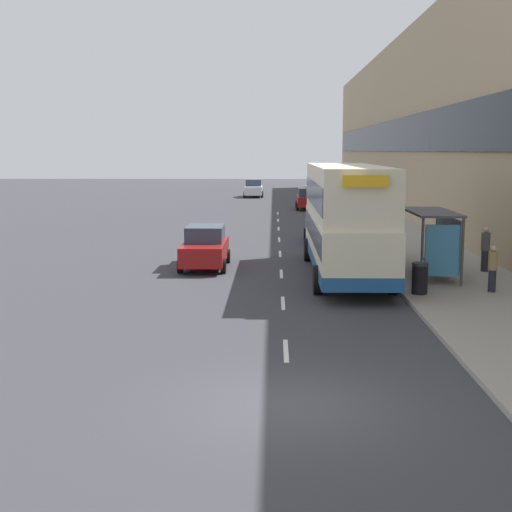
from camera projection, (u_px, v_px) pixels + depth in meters
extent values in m
plane|color=#38383D|center=(289.00, 406.00, 13.71)|extent=(220.00, 220.00, 0.00)
cube|color=gray|center=(368.00, 217.00, 51.61)|extent=(5.00, 93.00, 0.14)
cube|color=tan|center=(426.00, 124.00, 50.54)|extent=(3.00, 93.00, 13.39)
cube|color=black|center=(404.00, 134.00, 50.67)|extent=(0.12, 89.28, 2.41)
cube|color=silver|center=(286.00, 351.00, 17.46)|extent=(0.12, 2.00, 0.01)
cube|color=silver|center=(283.00, 303.00, 22.90)|extent=(0.12, 2.00, 0.01)
cube|color=silver|center=(281.00, 274.00, 28.34)|extent=(0.12, 2.00, 0.01)
cube|color=silver|center=(280.00, 254.00, 33.78)|extent=(0.12, 2.00, 0.01)
cube|color=silver|center=(279.00, 240.00, 39.21)|extent=(0.12, 2.00, 0.01)
cube|color=silver|center=(279.00, 229.00, 44.65)|extent=(0.12, 2.00, 0.01)
cube|color=silver|center=(278.00, 220.00, 50.09)|extent=(0.12, 2.00, 0.01)
cube|color=silver|center=(278.00, 213.00, 55.53)|extent=(0.12, 2.00, 0.01)
cube|color=#4C4C51|center=(431.00, 212.00, 26.72)|extent=(1.60, 4.20, 0.08)
cylinder|color=#4C4C51|center=(422.00, 252.00, 24.94)|extent=(0.10, 0.10, 2.40)
cylinder|color=#4C4C51|center=(402.00, 238.00, 28.90)|extent=(0.10, 0.10, 2.40)
cylinder|color=#4C4C51|center=(462.00, 252.00, 24.91)|extent=(0.10, 0.10, 2.40)
cylinder|color=#4C4C51|center=(437.00, 238.00, 28.86)|extent=(0.10, 0.10, 2.40)
cube|color=#99A8B2|center=(448.00, 242.00, 26.87)|extent=(0.04, 3.68, 1.92)
cube|color=#3F8CBF|center=(442.00, 251.00, 24.97)|extent=(1.19, 0.10, 1.82)
cube|color=maroon|center=(436.00, 264.00, 27.00)|extent=(0.36, 2.80, 0.08)
cube|color=beige|center=(345.00, 240.00, 27.63)|extent=(2.55, 11.49, 1.85)
cube|color=beige|center=(346.00, 191.00, 27.36)|extent=(2.50, 11.15, 1.95)
cube|color=#1E518C|center=(345.00, 258.00, 27.74)|extent=(2.58, 11.55, 0.45)
cube|color=#2D3847|center=(345.00, 230.00, 27.58)|extent=(2.58, 10.80, 0.81)
cube|color=#2D3847|center=(346.00, 193.00, 27.37)|extent=(2.55, 10.80, 0.94)
cube|color=yellow|center=(366.00, 181.00, 21.60)|extent=(1.40, 0.08, 0.36)
cylinder|color=black|center=(307.00, 250.00, 31.67)|extent=(0.30, 1.00, 1.00)
cylinder|color=black|center=(365.00, 250.00, 31.60)|extent=(0.30, 1.00, 1.00)
cylinder|color=black|center=(318.00, 280.00, 24.28)|extent=(0.30, 1.00, 1.00)
cylinder|color=black|center=(393.00, 280.00, 24.22)|extent=(0.30, 1.00, 1.00)
cube|color=maroon|center=(308.00, 201.00, 59.18)|extent=(1.77, 4.18, 0.82)
cube|color=#2D3847|center=(308.00, 192.00, 58.86)|extent=(1.56, 2.01, 0.67)
cylinder|color=black|center=(297.00, 205.00, 60.54)|extent=(0.20, 0.60, 0.60)
cylinder|color=black|center=(317.00, 205.00, 60.50)|extent=(0.20, 0.60, 0.60)
cylinder|color=black|center=(298.00, 207.00, 57.98)|extent=(0.20, 0.60, 0.60)
cylinder|color=black|center=(319.00, 207.00, 57.94)|extent=(0.20, 0.60, 0.60)
cube|color=navy|center=(324.00, 229.00, 38.19)|extent=(1.85, 4.12, 0.77)
cube|color=#2D3847|center=(324.00, 216.00, 37.89)|extent=(1.63, 1.98, 0.63)
cylinder|color=black|center=(306.00, 233.00, 39.54)|extent=(0.20, 0.60, 0.60)
cylinder|color=black|center=(339.00, 234.00, 39.49)|extent=(0.20, 0.60, 0.60)
cylinder|color=black|center=(308.00, 239.00, 37.01)|extent=(0.20, 0.60, 0.60)
cylinder|color=black|center=(343.00, 239.00, 36.96)|extent=(0.20, 0.60, 0.60)
cube|color=silver|center=(254.00, 190.00, 75.05)|extent=(1.82, 4.60, 0.85)
cube|color=#2D3847|center=(254.00, 183.00, 75.16)|extent=(1.60, 2.21, 0.69)
cylinder|color=black|center=(262.00, 195.00, 73.68)|extent=(0.20, 0.60, 0.60)
cylinder|color=black|center=(244.00, 195.00, 73.72)|extent=(0.20, 0.60, 0.60)
cylinder|color=black|center=(262.00, 193.00, 76.49)|extent=(0.20, 0.60, 0.60)
cylinder|color=black|center=(245.00, 193.00, 76.54)|extent=(0.20, 0.60, 0.60)
cube|color=maroon|center=(205.00, 251.00, 29.72)|extent=(1.73, 4.36, 0.79)
cube|color=#2D3847|center=(205.00, 234.00, 29.83)|extent=(1.52, 2.10, 0.65)
cylinder|color=black|center=(223.00, 266.00, 28.42)|extent=(0.20, 0.60, 0.60)
cylinder|color=black|center=(180.00, 266.00, 28.47)|extent=(0.20, 0.60, 0.60)
cylinder|color=black|center=(228.00, 256.00, 31.10)|extent=(0.20, 0.60, 0.60)
cylinder|color=black|center=(188.00, 256.00, 31.14)|extent=(0.20, 0.60, 0.60)
cylinder|color=#23232D|center=(492.00, 281.00, 23.98)|extent=(0.25, 0.25, 0.75)
cylinder|color=#997F51|center=(493.00, 261.00, 23.88)|extent=(0.31, 0.31, 0.62)
sphere|color=tan|center=(494.00, 249.00, 23.82)|extent=(0.20, 0.20, 0.20)
cylinder|color=#23232D|center=(485.00, 261.00, 28.07)|extent=(0.28, 0.28, 0.83)
cylinder|color=#4C4C51|center=(486.00, 242.00, 27.96)|extent=(0.35, 0.35, 0.69)
sphere|color=tan|center=(486.00, 230.00, 27.89)|extent=(0.23, 0.23, 0.23)
cylinder|color=black|center=(420.00, 280.00, 23.64)|extent=(0.52, 0.52, 0.95)
cylinder|color=#2D2D33|center=(420.00, 264.00, 23.56)|extent=(0.55, 0.55, 0.10)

